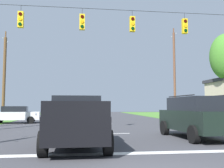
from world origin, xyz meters
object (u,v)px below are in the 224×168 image
pickup_truck (76,121)px  suv_black (196,116)px  distant_car_crossing_white (15,114)px  utility_pole_mid_left (4,77)px  utility_pole_mid_right (174,74)px  overhead_signal_span (106,57)px

pickup_truck → suv_black: (5.72, 1.74, 0.09)m
distant_car_crossing_white → utility_pole_mid_left: (-2.62, 5.58, 3.96)m
pickup_truck → suv_black: suv_black is taller
pickup_truck → utility_pole_mid_right: 22.49m
overhead_signal_span → utility_pole_mid_left: bearing=124.5°
overhead_signal_span → utility_pole_mid_left: utility_pole_mid_left is taller
overhead_signal_span → suv_black: 6.25m
pickup_truck → utility_pole_mid_left: utility_pole_mid_left is taller
overhead_signal_span → suv_black: (4.06, -3.29, -3.42)m
distant_car_crossing_white → overhead_signal_span: bearing=-50.5°
overhead_signal_span → utility_pole_mid_right: utility_pole_mid_right is taller
pickup_truck → utility_pole_mid_left: 21.45m
pickup_truck → distant_car_crossing_white: pickup_truck is taller
pickup_truck → utility_pole_mid_right: utility_pole_mid_right is taller
suv_black → utility_pole_mid_right: (5.57, 17.21, 4.28)m
overhead_signal_span → utility_pole_mid_left: (-9.91, 14.41, 0.26)m
overhead_signal_span → distant_car_crossing_white: 12.03m
suv_black → utility_pole_mid_left: utility_pole_mid_left is taller
utility_pole_mid_right → suv_black: bearing=-107.9°
distant_car_crossing_white → utility_pole_mid_left: bearing=115.2°
utility_pole_mid_left → pickup_truck: bearing=-67.0°
distant_car_crossing_white → utility_pole_mid_right: 18.24m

